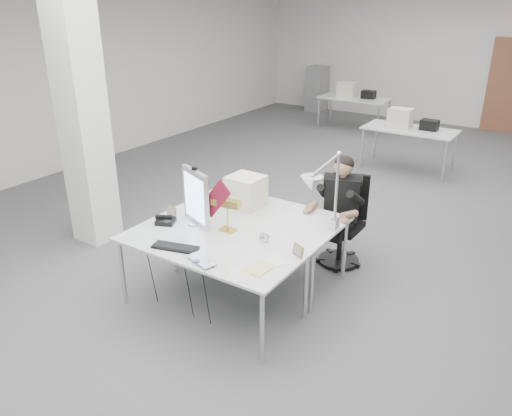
# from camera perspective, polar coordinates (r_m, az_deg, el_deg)

# --- Properties ---
(room_shell) EXTENTS (10.04, 14.04, 3.24)m
(room_shell) POSITION_cam_1_polar(r_m,az_deg,el_deg) (6.63, 9.23, 11.96)
(room_shell) COLOR #4D4D4F
(room_shell) RESTS_ON ground
(desk_main) EXTENTS (1.80, 0.90, 0.02)m
(desk_main) POSITION_cam_1_polar(r_m,az_deg,el_deg) (4.81, -5.22, -4.25)
(desk_main) COLOR silver
(desk_main) RESTS_ON room_shell
(desk_second) EXTENTS (1.80, 0.90, 0.02)m
(desk_second) POSITION_cam_1_polar(r_m,az_deg,el_deg) (5.46, 0.61, -0.64)
(desk_second) COLOR silver
(desk_second) RESTS_ON room_shell
(bg_desk_a) EXTENTS (1.60, 0.80, 0.02)m
(bg_desk_a) POSITION_cam_1_polar(r_m,az_deg,el_deg) (9.42, 17.20, 8.57)
(bg_desk_a) COLOR silver
(bg_desk_a) RESTS_ON room_shell
(bg_desk_b) EXTENTS (1.60, 0.80, 0.02)m
(bg_desk_b) POSITION_cam_1_polar(r_m,az_deg,el_deg) (12.10, 11.18, 12.20)
(bg_desk_b) COLOR silver
(bg_desk_b) RESTS_ON room_shell
(filing_cabinet) EXTENTS (0.45, 0.55, 1.20)m
(filing_cabinet) POSITION_cam_1_polar(r_m,az_deg,el_deg) (14.11, 6.98, 13.38)
(filing_cabinet) COLOR gray
(filing_cabinet) RESTS_ON room_shell
(office_chair) EXTENTS (0.60, 0.60, 0.97)m
(office_chair) POSITION_cam_1_polar(r_m,az_deg,el_deg) (5.87, 9.69, -2.03)
(office_chair) COLOR black
(office_chair) RESTS_ON room_shell
(seated_person) EXTENTS (0.72, 0.80, 0.99)m
(seated_person) POSITION_cam_1_polar(r_m,az_deg,el_deg) (5.66, 9.76, 1.61)
(seated_person) COLOR black
(seated_person) RESTS_ON office_chair
(monitor) EXTENTS (0.45, 0.22, 0.58)m
(monitor) POSITION_cam_1_polar(r_m,az_deg,el_deg) (5.13, -6.89, 1.23)
(monitor) COLOR silver
(monitor) RESTS_ON desk_main
(pennant) EXTENTS (0.41, 0.06, 0.44)m
(pennant) POSITION_cam_1_polar(r_m,az_deg,el_deg) (4.91, -4.62, 1.06)
(pennant) COLOR maroon
(pennant) RESTS_ON monitor
(keyboard) EXTENTS (0.47, 0.26, 0.02)m
(keyboard) POSITION_cam_1_polar(r_m,az_deg,el_deg) (4.76, -9.21, -4.46)
(keyboard) COLOR black
(keyboard) RESTS_ON desk_main
(laptop) EXTENTS (0.36, 0.29, 0.02)m
(laptop) POSITION_cam_1_polar(r_m,az_deg,el_deg) (4.47, -6.78, -6.21)
(laptop) COLOR silver
(laptop) RESTS_ON desk_main
(mouse) EXTENTS (0.10, 0.08, 0.03)m
(mouse) POSITION_cam_1_polar(r_m,az_deg,el_deg) (4.42, -5.01, -6.37)
(mouse) COLOR silver
(mouse) RESTS_ON desk_main
(bankers_lamp) EXTENTS (0.28, 0.14, 0.30)m
(bankers_lamp) POSITION_cam_1_polar(r_m,az_deg,el_deg) (4.99, -3.27, -1.02)
(bankers_lamp) COLOR gold
(bankers_lamp) RESTS_ON desk_main
(desk_phone) EXTENTS (0.24, 0.23, 0.05)m
(desk_phone) POSITION_cam_1_polar(r_m,az_deg,el_deg) (5.28, -10.29, -1.49)
(desk_phone) COLOR black
(desk_phone) RESTS_ON desk_main
(picture_frame_left) EXTENTS (0.13, 0.04, 0.10)m
(picture_frame_left) POSITION_cam_1_polar(r_m,az_deg,el_deg) (5.45, -9.61, -0.33)
(picture_frame_left) COLOR #A88248
(picture_frame_left) RESTS_ON desk_main
(picture_frame_right) EXTENTS (0.14, 0.09, 0.11)m
(picture_frame_right) POSITION_cam_1_polar(r_m,az_deg,el_deg) (4.57, 4.83, -4.84)
(picture_frame_right) COLOR #A27446
(picture_frame_right) RESTS_ON desk_main
(desk_clock) EXTENTS (0.11, 0.05, 0.10)m
(desk_clock) POSITION_cam_1_polar(r_m,az_deg,el_deg) (4.80, 0.95, -3.35)
(desk_clock) COLOR #B7B7BC
(desk_clock) RESTS_ON desk_main
(paper_stack_a) EXTENTS (0.28, 0.32, 0.01)m
(paper_stack_a) POSITION_cam_1_polar(r_m,az_deg,el_deg) (4.29, -1.87, -7.57)
(paper_stack_a) COLOR silver
(paper_stack_a) RESTS_ON desk_main
(paper_stack_b) EXTENTS (0.20, 0.26, 0.01)m
(paper_stack_b) POSITION_cam_1_polar(r_m,az_deg,el_deg) (4.37, 0.39, -6.90)
(paper_stack_b) COLOR #E3C888
(paper_stack_b) RESTS_ON desk_main
(paper_stack_c) EXTENTS (0.24, 0.21, 0.01)m
(paper_stack_c) POSITION_cam_1_polar(r_m,az_deg,el_deg) (4.48, 2.13, -6.08)
(paper_stack_c) COLOR white
(paper_stack_c) RESTS_ON desk_main
(beige_monitor) EXTENTS (0.38, 0.36, 0.35)m
(beige_monitor) POSITION_cam_1_polar(r_m,az_deg,el_deg) (5.58, -1.16, 1.94)
(beige_monitor) COLOR beige
(beige_monitor) RESTS_ON desk_second
(architect_lamp) EXTENTS (0.43, 0.69, 0.84)m
(architect_lamp) POSITION_cam_1_polar(r_m,az_deg,el_deg) (4.75, 7.92, 1.05)
(architect_lamp) COLOR silver
(architect_lamp) RESTS_ON desk_second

